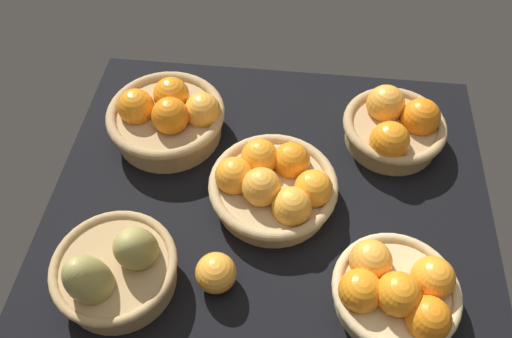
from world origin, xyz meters
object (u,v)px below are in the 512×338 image
basket_center (274,186)px  basket_far_left (396,291)px  basket_near_left (395,127)px  loose_orange_front_gap (216,273)px  basket_near_right (168,117)px  basket_far_right_pears (115,270)px

basket_center → basket_far_left: size_ratio=1.16×
basket_near_left → loose_orange_front_gap: bearing=48.7°
basket_near_right → basket_center: 27.18cm
basket_near_right → basket_near_left: bearing=-176.5°
basket_far_right_pears → basket_near_right: bearing=-92.2°
loose_orange_front_gap → basket_near_left: bearing=-131.3°
basket_near_right → basket_center: (-23.04, 14.39, -0.80)cm
basket_far_right_pears → loose_orange_front_gap: basket_far_right_pears is taller
basket_near_left → basket_far_right_pears: 60.40cm
basket_center → loose_orange_front_gap: 19.94cm
basket_far_left → loose_orange_front_gap: (29.36, -0.35, -0.75)cm
basket_near_right → basket_far_left: bearing=143.4°
basket_far_right_pears → basket_center: bearing=-140.6°
basket_near_right → loose_orange_front_gap: (-15.02, 32.63, -1.44)cm
basket_far_right_pears → basket_near_left: bearing=-141.9°
basket_far_left → loose_orange_front_gap: bearing=-0.7°
basket_far_left → basket_center: bearing=-41.1°
basket_far_left → basket_near_left: basket_near_left is taller
basket_far_left → loose_orange_front_gap: 29.37cm
basket_near_right → basket_center: size_ratio=1.00×
basket_near_left → loose_orange_front_gap: size_ratio=3.00×
loose_orange_front_gap → basket_far_left: bearing=179.3°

